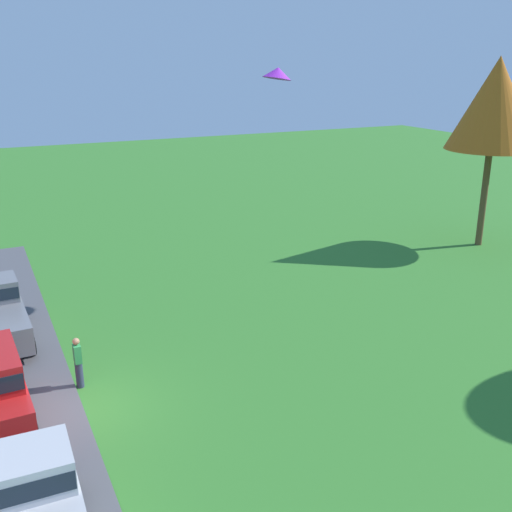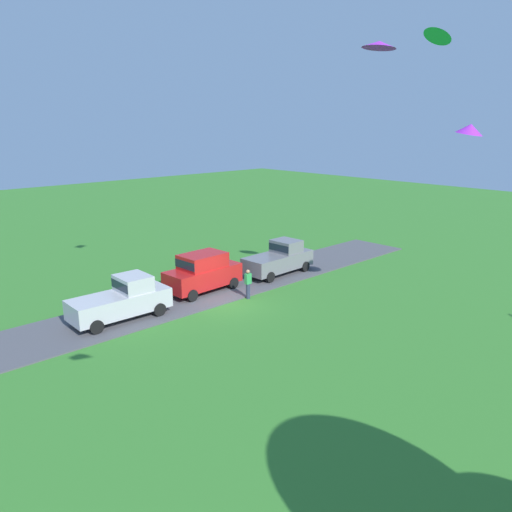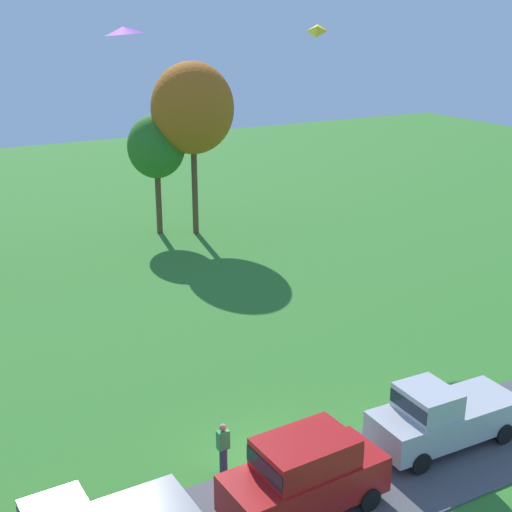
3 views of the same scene
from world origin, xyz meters
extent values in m
plane|color=#337528|center=(0.00, 0.00, 0.00)|extent=(120.00, 120.00, 0.00)
cube|color=#4C4C51|center=(0.00, -2.16, 0.03)|extent=(36.00, 4.40, 0.06)
cube|color=red|center=(-0.29, -2.44, 0.95)|extent=(4.69, 2.12, 1.10)
cube|color=red|center=(-0.29, -2.44, 1.92)|extent=(2.68, 1.88, 0.84)
cube|color=#19232D|center=(-0.29, -2.44, 1.92)|extent=(2.73, 1.85, 0.46)
cylinder|color=black|center=(-1.90, -1.61, 0.40)|extent=(0.69, 0.27, 0.68)
cylinder|color=black|center=(1.31, -3.27, 0.40)|extent=(0.69, 0.27, 0.68)
cylinder|color=black|center=(1.23, -1.47, 0.40)|extent=(0.69, 0.27, 0.68)
cube|color=#B7B7BC|center=(5.41, -1.81, 0.90)|extent=(5.04, 2.01, 1.00)
cube|color=#B7B7BC|center=(4.61, -1.79, 1.80)|extent=(1.54, 1.79, 0.80)
cube|color=#19232D|center=(4.61, -1.79, 1.80)|extent=(1.57, 1.76, 0.44)
cylinder|color=black|center=(3.69, -2.67, 0.40)|extent=(0.69, 0.26, 0.68)
cylinder|color=black|center=(3.73, -0.87, 0.40)|extent=(0.69, 0.26, 0.68)
cylinder|color=black|center=(7.09, -2.75, 0.40)|extent=(0.69, 0.26, 0.68)
cylinder|color=black|center=(7.13, -0.94, 0.40)|extent=(0.69, 0.26, 0.68)
cylinder|color=#2D334C|center=(-1.46, 0.20, 0.44)|extent=(0.24, 0.24, 0.88)
cube|color=#2D8E47|center=(-1.46, 0.20, 1.18)|extent=(0.36, 0.22, 0.60)
sphere|color=#9E7051|center=(-1.46, 0.20, 1.60)|extent=(0.22, 0.22, 0.22)
cylinder|color=brown|center=(6.08, 24.36, 1.94)|extent=(0.36, 0.36, 3.89)
ellipsoid|color=#2D7023|center=(6.08, 24.36, 5.46)|extent=(3.50, 3.50, 3.85)
cylinder|color=brown|center=(8.07, 23.26, 2.76)|extent=(0.36, 0.36, 5.53)
ellipsoid|color=#B25B19|center=(8.07, 23.26, 7.76)|extent=(4.97, 4.97, 5.47)
pyramid|color=yellow|center=(11.47, 15.25, 12.37)|extent=(1.20, 1.23, 0.67)
cone|color=purple|center=(-1.06, 8.24, 12.58)|extent=(1.79, 1.79, 0.37)
camera|label=1|loc=(16.12, -2.03, 9.97)|focal=42.00mm
camera|label=2|loc=(16.47, 20.08, 9.67)|focal=35.00mm
camera|label=3|loc=(-9.39, -16.17, 13.15)|focal=50.00mm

